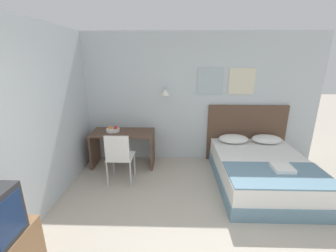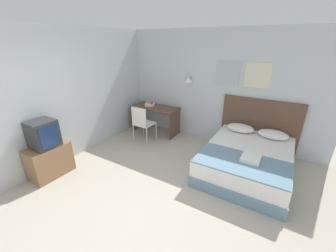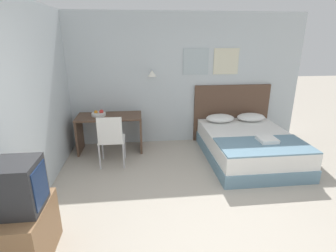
# 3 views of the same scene
# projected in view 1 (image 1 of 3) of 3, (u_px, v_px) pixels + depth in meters

# --- Properties ---
(wall_back) EXTENTS (5.21, 0.31, 2.65)m
(wall_back) POSITION_uv_depth(u_px,v_px,m) (192.00, 99.00, 4.67)
(wall_back) COLOR silver
(wall_back) RESTS_ON ground_plane
(bed) EXTENTS (1.53, 1.99, 0.50)m
(bed) POSITION_uv_depth(u_px,v_px,m) (262.00, 172.00, 3.93)
(bed) COLOR #66899E
(bed) RESTS_ON ground_plane
(headboard) EXTENTS (1.65, 0.06, 1.21)m
(headboard) POSITION_uv_depth(u_px,v_px,m) (246.00, 133.00, 4.80)
(headboard) COLOR brown
(headboard) RESTS_ON ground_plane
(pillow_left) EXTENTS (0.58, 0.40, 0.16)m
(pillow_left) POSITION_uv_depth(u_px,v_px,m) (233.00, 139.00, 4.55)
(pillow_left) COLOR white
(pillow_left) RESTS_ON bed
(pillow_right) EXTENTS (0.58, 0.40, 0.16)m
(pillow_right) POSITION_uv_depth(u_px,v_px,m) (267.00, 139.00, 4.53)
(pillow_right) COLOR white
(pillow_right) RESTS_ON bed
(throw_blanket) EXTENTS (1.48, 0.80, 0.02)m
(throw_blanket) POSITION_uv_depth(u_px,v_px,m) (278.00, 175.00, 3.30)
(throw_blanket) COLOR #66899E
(throw_blanket) RESTS_ON bed
(folded_towel_near_foot) EXTENTS (0.30, 0.30, 0.06)m
(folded_towel_near_foot) POSITION_uv_depth(u_px,v_px,m) (282.00, 168.00, 3.41)
(folded_towel_near_foot) COLOR white
(folded_towel_near_foot) RESTS_ON throw_blanket
(desk) EXTENTS (1.24, 0.60, 0.73)m
(desk) POSITION_uv_depth(u_px,v_px,m) (123.00, 142.00, 4.57)
(desk) COLOR brown
(desk) RESTS_ON ground_plane
(desk_chair) EXTENTS (0.45, 0.45, 0.93)m
(desk_chair) POSITION_uv_depth(u_px,v_px,m) (119.00, 155.00, 3.88)
(desk_chair) COLOR white
(desk_chair) RESTS_ON ground_plane
(fruit_bowl) EXTENTS (0.27, 0.27, 0.12)m
(fruit_bowl) POSITION_uv_depth(u_px,v_px,m) (113.00, 130.00, 4.53)
(fruit_bowl) COLOR silver
(fruit_bowl) RESTS_ON desk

